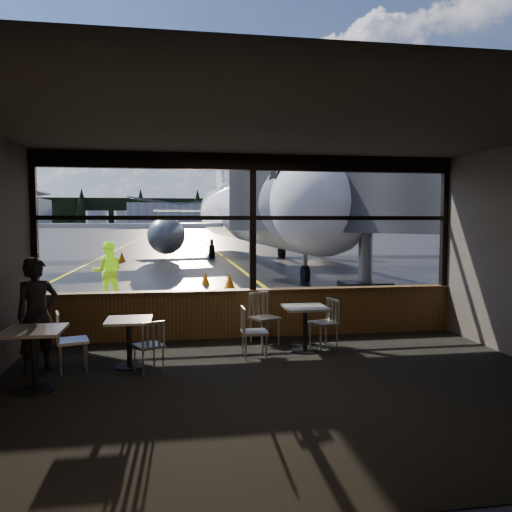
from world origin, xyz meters
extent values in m
plane|color=black|center=(0.00, 120.00, 0.00)|extent=(520.00, 520.00, 0.00)
cube|color=black|center=(0.00, -3.00, 0.01)|extent=(8.00, 6.00, 0.01)
cube|color=#38332D|center=(0.00, -3.00, 3.50)|extent=(8.00, 6.00, 0.04)
cube|color=#4C433D|center=(0.00, -6.00, 1.75)|extent=(8.00, 0.04, 3.50)
cube|color=#4B3016|center=(0.00, 0.00, 0.45)|extent=(8.00, 0.28, 0.90)
cube|color=black|center=(0.00, 0.00, 3.35)|extent=(8.00, 0.18, 0.30)
cube|color=black|center=(-3.95, 0.00, 2.20)|extent=(0.12, 0.12, 2.60)
cube|color=black|center=(0.00, 0.00, 2.20)|extent=(0.12, 0.12, 2.60)
cube|color=black|center=(3.95, 0.00, 2.20)|extent=(0.12, 0.12, 2.60)
cube|color=black|center=(0.00, 0.00, 2.30)|extent=(8.00, 0.10, 0.08)
imported|color=black|center=(-3.48, -1.73, 0.86)|extent=(0.74, 0.70, 1.71)
imported|color=#BFF219|center=(-3.32, 4.80, 0.84)|extent=(0.88, 0.71, 1.68)
cone|color=#FD4308|center=(0.29, 6.97, 0.25)|extent=(0.36, 0.36, 0.50)
cone|color=orange|center=(-4.39, 18.69, 0.28)|extent=(0.40, 0.40, 0.56)
cylinder|color=silver|center=(-30.00, 182.00, 3.00)|extent=(8.00, 8.00, 6.00)
cylinder|color=silver|center=(-20.00, 182.00, 3.00)|extent=(8.00, 8.00, 6.00)
cylinder|color=silver|center=(-10.00, 182.00, 3.00)|extent=(8.00, 8.00, 6.00)
cube|color=black|center=(0.00, 210.00, 6.00)|extent=(360.00, 3.00, 12.00)
cone|color=orange|center=(-0.43, 8.20, 0.22)|extent=(0.32, 0.32, 0.44)
camera|label=1|loc=(-1.45, -9.42, 2.24)|focal=35.00mm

